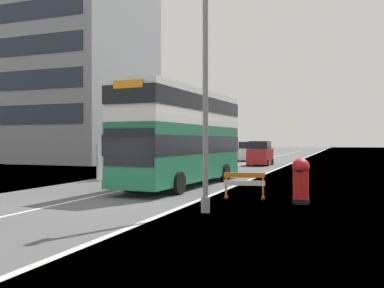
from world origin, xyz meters
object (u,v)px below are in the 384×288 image
at_px(roadworks_barrier, 244,183).
at_px(lamppost_foreground, 205,95).
at_px(red_pillar_postbox, 301,179).
at_px(double_decker_bus, 184,135).
at_px(car_oncoming_near, 260,154).
at_px(car_receding_mid, 248,152).

bearing_deg(roadworks_barrier, lamppost_foreground, -97.03).
bearing_deg(red_pillar_postbox, double_decker_bus, 146.31).
height_order(double_decker_bus, car_oncoming_near, double_decker_bus).
distance_m(roadworks_barrier, car_oncoming_near, 23.05).
height_order(double_decker_bus, red_pillar_postbox, double_decker_bus).
xyz_separation_m(lamppost_foreground, roadworks_barrier, (0.44, 3.61, -3.19)).
relative_size(lamppost_foreground, car_oncoming_near, 2.06).
xyz_separation_m(lamppost_foreground, car_oncoming_near, (-3.44, 26.33, -2.77)).
height_order(lamppost_foreground, car_oncoming_near, lamppost_foreground).
bearing_deg(lamppost_foreground, red_pillar_postbox, 48.64).
bearing_deg(car_oncoming_near, car_receding_mid, 110.54).
height_order(red_pillar_postbox, roadworks_barrier, red_pillar_postbox).
bearing_deg(car_oncoming_near, double_decker_bus, -90.67).
distance_m(red_pillar_postbox, roadworks_barrier, 2.35).
xyz_separation_m(car_oncoming_near, car_receding_mid, (-3.01, 8.02, -0.05)).
bearing_deg(double_decker_bus, car_oncoming_near, 89.33).
height_order(double_decker_bus, roadworks_barrier, double_decker_bus).
xyz_separation_m(roadworks_barrier, car_oncoming_near, (-3.88, 22.72, 0.43)).
bearing_deg(car_receding_mid, roadworks_barrier, -77.37).
relative_size(double_decker_bus, red_pillar_postbox, 6.59).
relative_size(lamppost_foreground, car_receding_mid, 2.00).
distance_m(double_decker_bus, lamppost_foreground, 8.30).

